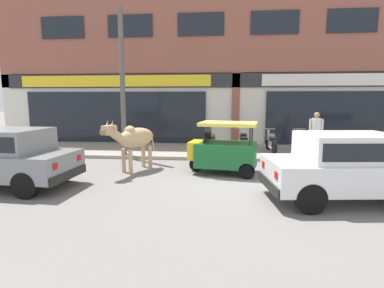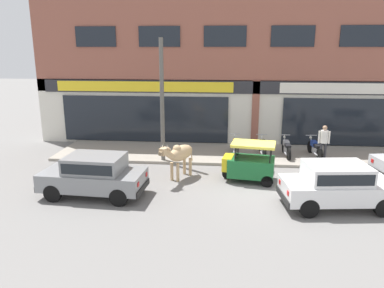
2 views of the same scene
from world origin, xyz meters
The scene contains 13 objects.
ground_plane centered at (0.00, 0.00, 0.00)m, with size 90.00×90.00×0.00m, color slate.
sidewalk centered at (0.00, 3.98, 0.06)m, with size 19.00×3.55×0.12m, color gray.
shop_building centered at (0.00, 6.01, 4.39)m, with size 23.00×1.40×9.22m.
cow centered at (-3.27, 0.47, 1.01)m, with size 1.25×1.95×1.61m.
car_1 centered at (2.08, -1.81, 0.81)m, with size 3.74×1.99×1.46m.
car_3 centered at (-5.99, -1.55, 0.81)m, with size 3.69×1.82×1.46m.
auto_rickshaw centered at (-0.57, 0.45, 0.66)m, with size 2.09×1.42×1.52m.
motorcycle_0 centered at (-1.01, 3.63, 0.51)m, with size 0.52×1.81×0.88m.
motorcycle_1 centered at (0.24, 3.60, 0.51)m, with size 0.52×1.81×0.88m.
motorcycle_2 centered at (1.32, 3.60, 0.51)m, with size 0.52×1.81×0.88m.
motorcycle_3 centered at (2.62, 3.65, 0.51)m, with size 0.52×1.81×0.88m.
pedestrian centered at (2.81, 2.97, 1.11)m, with size 0.50×0.32×1.60m.
utility_pole centered at (-4.26, 2.50, 2.77)m, with size 0.18×0.18×5.29m, color #595651.
Camera 1 is at (-0.65, -8.32, 2.15)m, focal length 28.00 mm.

